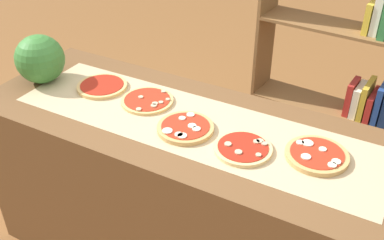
# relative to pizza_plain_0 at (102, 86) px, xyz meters

# --- Properties ---
(counter) EXTENTS (2.13, 0.76, 0.93)m
(counter) POSITION_rel_pizza_plain_0_xyz_m (0.57, -0.07, -0.48)
(counter) COLOR brown
(counter) RESTS_ON ground_plane
(parchment_paper) EXTENTS (1.75, 0.47, 0.00)m
(parchment_paper) POSITION_rel_pizza_plain_0_xyz_m (0.57, -0.07, -0.01)
(parchment_paper) COLOR tan
(parchment_paper) RESTS_ON counter
(pizza_plain_0) EXTENTS (0.26, 0.26, 0.02)m
(pizza_plain_0) POSITION_rel_pizza_plain_0_xyz_m (0.00, 0.00, 0.00)
(pizza_plain_0) COLOR #DBB26B
(pizza_plain_0) RESTS_ON parchment_paper
(pizza_mushroom_1) EXTENTS (0.26, 0.26, 0.02)m
(pizza_mushroom_1) POSITION_rel_pizza_plain_0_xyz_m (0.29, -0.01, -0.00)
(pizza_mushroom_1) COLOR #DBB26B
(pizza_mushroom_1) RESTS_ON parchment_paper
(pizza_mozzarella_2) EXTENTS (0.26, 0.26, 0.03)m
(pizza_mozzarella_2) POSITION_rel_pizza_plain_0_xyz_m (0.57, -0.13, 0.00)
(pizza_mozzarella_2) COLOR tan
(pizza_mozzarella_2) RESTS_ON parchment_paper
(pizza_mushroom_3) EXTENTS (0.25, 0.25, 0.03)m
(pizza_mushroom_3) POSITION_rel_pizza_plain_0_xyz_m (0.86, -0.14, -0.00)
(pizza_mushroom_3) COLOR #E5C17F
(pizza_mushroom_3) RESTS_ON parchment_paper
(pizza_mozzarella_4) EXTENTS (0.26, 0.26, 0.03)m
(pizza_mozzarella_4) POSITION_rel_pizza_plain_0_xyz_m (1.14, -0.04, 0.00)
(pizza_mozzarella_4) COLOR tan
(pizza_mozzarella_4) RESTS_ON parchment_paper
(watermelon) EXTENTS (0.26, 0.26, 0.26)m
(watermelon) POSITION_rel_pizza_plain_0_xyz_m (-0.33, -0.08, 0.12)
(watermelon) COLOR #387A33
(watermelon) RESTS_ON counter
(bookshelf) EXTENTS (0.95, 0.34, 1.64)m
(bookshelf) POSITION_rel_pizza_plain_0_xyz_m (1.08, 1.03, -0.19)
(bookshelf) COLOR brown
(bookshelf) RESTS_ON ground_plane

